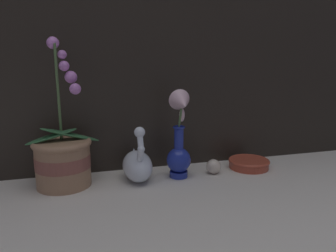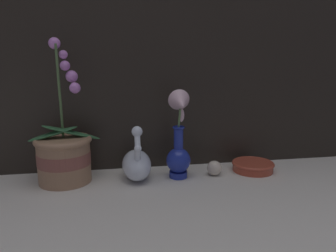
{
  "view_description": "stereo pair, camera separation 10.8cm",
  "coord_description": "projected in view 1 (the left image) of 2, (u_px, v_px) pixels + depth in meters",
  "views": [
    {
      "loc": [
        -0.27,
        -0.92,
        0.4
      ],
      "look_at": [
        0.01,
        0.1,
        0.17
      ],
      "focal_mm": 35.0,
      "sensor_mm": 36.0,
      "label": 1
    },
    {
      "loc": [
        -0.17,
        -0.94,
        0.4
      ],
      "look_at": [
        0.01,
        0.1,
        0.17
      ],
      "focal_mm": 35.0,
      "sensor_mm": 36.0,
      "label": 2
    }
  ],
  "objects": [
    {
      "name": "orchid_potted_plant",
      "position": [
        63.0,
        157.0,
        1.02
      ],
      "size": [
        0.23,
        0.18,
        0.46
      ],
      "color": "#9E7556",
      "rests_on": "ground_plane"
    },
    {
      "name": "glass_sphere",
      "position": [
        213.0,
        166.0,
        1.13
      ],
      "size": [
        0.05,
        0.05,
        0.05
      ],
      "color": "beige",
      "rests_on": "ground_plane"
    },
    {
      "name": "ground_plane",
      "position": [
        173.0,
        187.0,
        1.02
      ],
      "size": [
        2.8,
        2.8,
        0.0
      ],
      "primitive_type": "plane",
      "color": "beige"
    },
    {
      "name": "blue_vase",
      "position": [
        180.0,
        142.0,
        1.07
      ],
      "size": [
        0.08,
        0.11,
        0.3
      ],
      "color": "navy",
      "rests_on": "ground_plane"
    },
    {
      "name": "swan_figurine",
      "position": [
        137.0,
        164.0,
        1.07
      ],
      "size": [
        0.1,
        0.17,
        0.19
      ],
      "color": "silver",
      "rests_on": "ground_plane"
    },
    {
      "name": "amber_dish",
      "position": [
        249.0,
        163.0,
        1.19
      ],
      "size": [
        0.15,
        0.15,
        0.03
      ],
      "color": "#A8422D",
      "rests_on": "ground_plane"
    }
  ]
}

